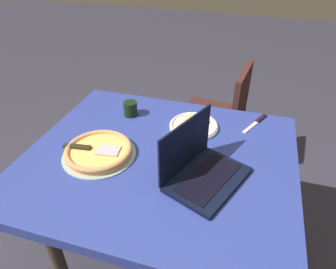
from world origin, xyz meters
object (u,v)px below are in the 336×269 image
(pizza_tray, at_px, (99,151))
(table_knife, at_px, (257,122))
(drink_cup, at_px, (130,109))
(dining_table, at_px, (159,170))
(pizza_plate, at_px, (194,125))
(chair_near, at_px, (221,113))
(laptop, at_px, (201,167))

(pizza_tray, bearing_deg, table_knife, -143.84)
(drink_cup, bearing_deg, dining_table, 131.38)
(table_knife, bearing_deg, pizza_tray, 36.16)
(dining_table, distance_m, drink_cup, 0.39)
(table_knife, height_order, drink_cup, drink_cup)
(pizza_plate, relative_size, drink_cup, 3.17)
(pizza_plate, distance_m, chair_near, 0.71)
(dining_table, height_order, pizza_plate, pizza_plate)
(dining_table, relative_size, chair_near, 1.40)
(laptop, bearing_deg, chair_near, -88.21)
(pizza_plate, height_order, drink_cup, drink_cup)
(pizza_plate, bearing_deg, table_knife, -154.63)
(chair_near, bearing_deg, table_knife, 114.30)
(dining_table, distance_m, pizza_plate, 0.29)
(dining_table, xyz_separation_m, pizza_tray, (0.25, 0.07, 0.10))
(pizza_tray, relative_size, chair_near, 0.38)
(laptop, distance_m, drink_cup, 0.57)
(laptop, bearing_deg, dining_table, -21.58)
(dining_table, xyz_separation_m, drink_cup, (0.25, -0.28, 0.12))
(table_knife, distance_m, drink_cup, 0.65)
(pizza_plate, distance_m, table_knife, 0.33)
(laptop, relative_size, table_knife, 1.91)
(pizza_plate, xyz_separation_m, pizza_tray, (0.35, 0.33, 0.01))
(dining_table, xyz_separation_m, pizza_plate, (-0.09, -0.26, 0.09))
(pizza_tray, distance_m, table_knife, 0.80)
(chair_near, bearing_deg, pizza_plate, 83.76)
(dining_table, bearing_deg, pizza_tray, 15.60)
(drink_cup, bearing_deg, pizza_tray, 89.56)
(pizza_tray, xyz_separation_m, drink_cup, (-0.00, -0.35, 0.02))
(pizza_plate, height_order, pizza_tray, pizza_tray)
(dining_table, relative_size, table_knife, 5.73)
(table_knife, relative_size, chair_near, 0.24)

